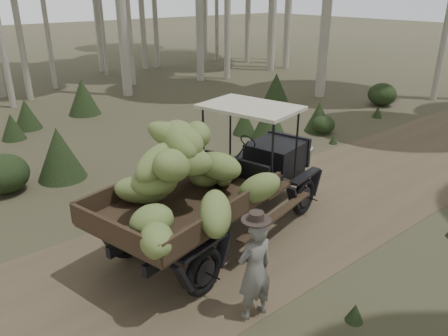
# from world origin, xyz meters

# --- Properties ---
(ground) EXTENTS (120.00, 120.00, 0.00)m
(ground) POSITION_xyz_m (0.00, 0.00, 0.00)
(ground) COLOR #473D2B
(ground) RESTS_ON ground
(dirt_track) EXTENTS (70.00, 4.00, 0.01)m
(dirt_track) POSITION_xyz_m (0.00, 0.00, 0.00)
(dirt_track) COLOR brown
(dirt_track) RESTS_ON ground
(banana_truck) EXTENTS (5.61, 3.31, 2.74)m
(banana_truck) POSITION_xyz_m (-1.83, 0.09, 1.55)
(banana_truck) COLOR black
(banana_truck) RESTS_ON ground
(farmer) EXTENTS (0.62, 0.47, 1.75)m
(farmer) POSITION_xyz_m (-2.40, -1.83, 0.83)
(farmer) COLOR #615F59
(farmer) RESTS_ON ground
(undergrowth) EXTENTS (23.31, 23.10, 1.38)m
(undergrowth) POSITION_xyz_m (-0.72, 0.71, 0.56)
(undergrowth) COLOR #233319
(undergrowth) RESTS_ON ground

